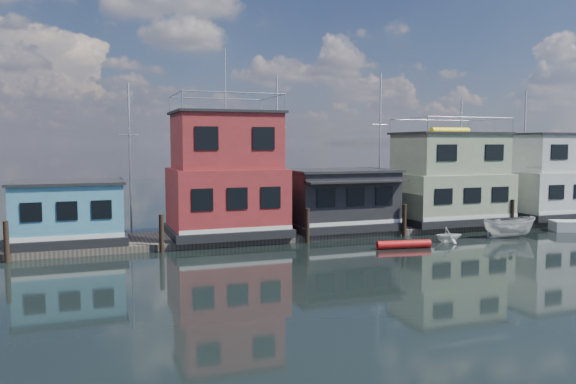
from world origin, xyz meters
name	(u,v)px	position (x,y,z in m)	size (l,w,h in m)	color
ground	(450,269)	(0.00, 0.00, 0.00)	(160.00, 160.00, 0.00)	black
dock	(345,230)	(0.00, 12.00, 0.20)	(48.00, 5.00, 0.40)	#595147
houseboat_blue	(68,212)	(-18.00, 12.00, 2.21)	(6.40, 4.90, 3.66)	black
houseboat_red	(226,177)	(-8.50, 12.00, 4.10)	(7.40, 5.90, 11.86)	black
houseboat_dark	(339,199)	(-0.50, 11.98, 2.42)	(7.40, 6.10, 4.06)	black
houseboat_green	(449,180)	(8.50, 12.00, 3.55)	(8.40, 5.90, 7.03)	black
houseboat_white	(553,177)	(18.50, 12.00, 3.54)	(8.40, 5.90, 6.66)	black
pilings	(360,223)	(-0.33, 9.20, 1.10)	(42.28, 0.28, 2.20)	#2D2116
background_masts	(366,152)	(4.76, 18.00, 5.55)	(36.40, 0.16, 12.00)	silver
motorboat	(509,227)	(9.36, 6.49, 0.70)	(1.37, 3.65, 1.41)	silver
red_kayak	(404,244)	(0.73, 5.54, 0.24)	(0.49, 0.49, 3.33)	red
dinghy_white	(448,235)	(4.45, 6.39, 0.49)	(1.60, 1.85, 0.98)	white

